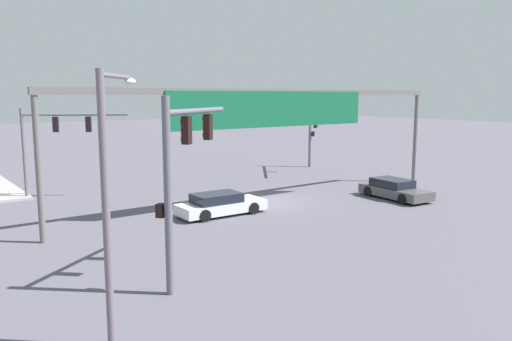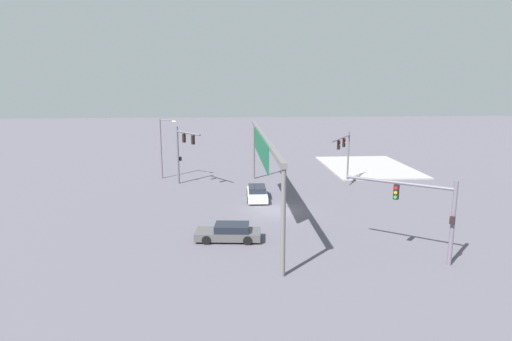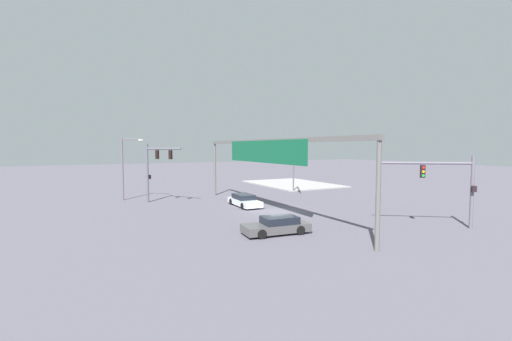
% 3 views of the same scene
% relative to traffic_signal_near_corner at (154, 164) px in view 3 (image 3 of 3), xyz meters
% --- Properties ---
extents(ground_plane, '(204.48, 204.48, 0.00)m').
position_rel_traffic_signal_near_corner_xyz_m(ground_plane, '(-10.47, -9.08, -4.19)').
color(ground_plane, '#58535F').
extents(sidewalk_corner, '(15.49, 10.78, 0.15)m').
position_rel_traffic_signal_near_corner_xyz_m(sidewalk_corner, '(8.52, -23.37, -4.11)').
color(sidewalk_corner, '#9F9A9A').
rests_on(sidewalk_corner, ground).
extents(traffic_signal_near_corner, '(4.17, 2.91, 6.38)m').
position_rel_traffic_signal_near_corner_xyz_m(traffic_signal_near_corner, '(0.00, 0.00, 0.00)').
color(traffic_signal_near_corner, '#5B5966').
rests_on(traffic_signal_near_corner, ground).
extents(traffic_signal_opposite_side, '(4.47, 5.68, 5.38)m').
position_rel_traffic_signal_near_corner_xyz_m(traffic_signal_opposite_side, '(-21.86, -17.10, -0.56)').
color(traffic_signal_opposite_side, slate).
rests_on(traffic_signal_opposite_side, ground).
extents(traffic_signal_cross_street, '(5.60, 3.45, 5.61)m').
position_rel_traffic_signal_near_corner_xyz_m(traffic_signal_cross_street, '(-0.57, -17.63, -0.15)').
color(traffic_signal_cross_street, '#5C5B5F').
rests_on(traffic_signal_cross_street, ground).
extents(streetlamp_curved_arm, '(1.90, 2.22, 7.03)m').
position_rel_traffic_signal_near_corner_xyz_m(streetlamp_curved_arm, '(3.38, 2.55, -0.02)').
color(streetlamp_curved_arm, slate).
rests_on(streetlamp_curved_arm, ground).
extents(overhead_sign_gantry, '(26.65, 0.43, 6.75)m').
position_rel_traffic_signal_near_corner_xyz_m(overhead_sign_gantry, '(-10.37, -7.83, 1.53)').
color(overhead_sign_gantry, '#63605F').
rests_on(overhead_sign_gantry, ground).
extents(sedan_car_approaching, '(4.91, 2.04, 1.21)m').
position_rel_traffic_signal_near_corner_xyz_m(sedan_car_approaching, '(-6.36, -7.65, -3.61)').
color(sedan_car_approaching, silver).
rests_on(sedan_car_approaching, ground).
extents(sedan_car_waiting_far, '(2.31, 4.80, 1.21)m').
position_rel_traffic_signal_near_corner_xyz_m(sedan_car_waiting_far, '(-17.47, -4.85, -3.61)').
color(sedan_car_waiting_far, '#4D4B4D').
rests_on(sedan_car_waiting_far, ground).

